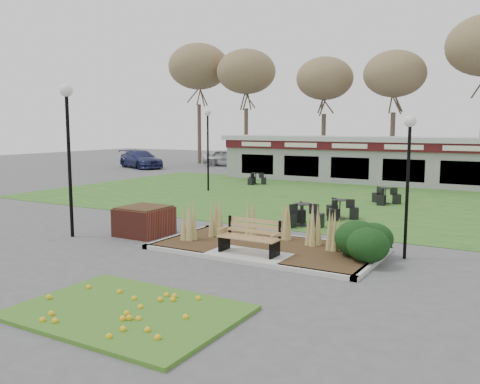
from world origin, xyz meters
The scene contains 18 objects.
ground centered at (0.00, 0.00, 0.00)m, with size 100.00×100.00×0.00m, color #515154.
lawn centered at (0.00, 12.00, 0.01)m, with size 34.00×16.00×0.02m, color #256520.
flower_bed centered at (0.00, -4.60, 0.07)m, with size 4.20×3.00×0.16m.
planting_bed centered at (1.27, 1.35, 0.37)m, with size 6.75×3.40×1.27m.
park_bench centered at (0.00, 0.25, 0.59)m, with size 1.70×0.66×0.93m.
brick_planter centered at (-4.40, 1.00, 0.48)m, with size 1.50×1.50×0.95m.
food_pavilion centered at (0.00, 19.96, 1.48)m, with size 24.60×3.40×2.90m.
tree_backdrop centered at (0.00, 28.00, 8.36)m, with size 47.24×5.24×10.36m.
lamp_post_near_left centered at (-6.26, -0.36, 3.54)m, with size 0.40×0.40×4.86m.
lamp_post_mid_right centered at (3.66, 2.23, 2.80)m, with size 0.32×0.32×3.84m.
lamp_post_far_left centered at (-8.91, 11.53, 3.26)m, with size 0.37×0.37×4.47m.
bistro_set_a centered at (0.73, 11.64, 0.26)m, with size 1.37×1.22×0.73m.
bistro_set_b centered at (-8.14, 15.58, 0.25)m, with size 1.27×1.16×0.68m.
bistro_set_c centered at (-0.50, 5.00, 0.28)m, with size 1.31×1.49×0.79m.
bistro_set_d centered at (0.19, 6.99, 0.26)m, with size 1.37×1.28×0.73m.
car_silver centered at (-17.12, 27.00, 0.75)m, with size 1.76×4.39×1.49m, color #A9A9AE.
car_black centered at (-9.33, 26.71, 0.67)m, with size 1.41×4.04×1.33m, color black.
car_blue centered at (-22.40, 21.44, 0.75)m, with size 2.10×5.17×1.50m, color navy.
Camera 1 is at (6.52, -11.55, 3.56)m, focal length 38.00 mm.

